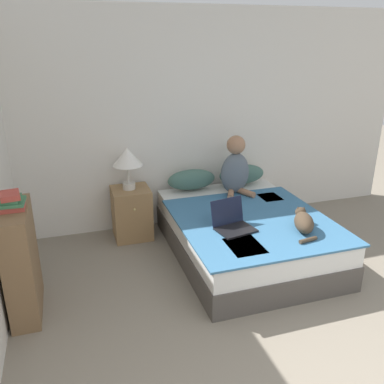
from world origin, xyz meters
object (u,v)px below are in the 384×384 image
(pillow_near, at_px, (191,180))
(nightstand, at_px, (132,213))
(person_sitting, at_px, (235,168))
(table_lamp, at_px, (127,159))
(laptop_open, at_px, (233,223))
(cat_tabby, at_px, (304,222))
(bookshelf, at_px, (21,262))
(bed, at_px, (245,234))
(pillow_far, at_px, (242,174))
(book_stack_top, at_px, (11,201))

(pillow_near, xyz_separation_m, nightstand, (-0.75, -0.07, -0.31))
(person_sitting, xyz_separation_m, table_lamp, (-1.21, 0.21, 0.16))
(laptop_open, height_order, nightstand, laptop_open)
(nightstand, bearing_deg, cat_tabby, -42.96)
(cat_tabby, xyz_separation_m, laptop_open, (-0.63, 0.23, -0.03))
(laptop_open, bearing_deg, table_lamp, 114.84)
(cat_tabby, height_order, bookshelf, bookshelf)
(bed, distance_m, table_lamp, 1.52)
(pillow_near, xyz_separation_m, cat_tabby, (0.67, -1.39, -0.03))
(bed, bearing_deg, pillow_far, 68.84)
(pillow_near, xyz_separation_m, laptop_open, (0.05, -1.16, -0.07))
(cat_tabby, bearing_deg, laptop_open, 90.63)
(pillow_far, bearing_deg, laptop_open, -117.81)
(book_stack_top, bearing_deg, cat_tabby, -4.68)
(person_sitting, height_order, nightstand, person_sitting)
(person_sitting, xyz_separation_m, laptop_open, (-0.40, -0.89, -0.25))
(bookshelf, bearing_deg, nightstand, 45.46)
(person_sitting, distance_m, book_stack_top, 2.48)
(bed, height_order, cat_tabby, cat_tabby)
(nightstand, bearing_deg, pillow_far, 2.74)
(person_sitting, distance_m, cat_tabby, 1.16)
(pillow_near, distance_m, table_lamp, 0.84)
(pillow_near, bearing_deg, cat_tabby, -64.18)
(bed, bearing_deg, pillow_near, 111.15)
(laptop_open, xyz_separation_m, table_lamp, (-0.81, 1.10, 0.41))
(table_lamp, height_order, bookshelf, table_lamp)
(table_lamp, bearing_deg, person_sitting, -9.98)
(pillow_near, xyz_separation_m, person_sitting, (0.45, -0.27, 0.18))
(pillow_far, xyz_separation_m, book_stack_top, (-2.50, -1.18, 0.40))
(laptop_open, xyz_separation_m, book_stack_top, (-1.89, -0.03, 0.47))
(bed, bearing_deg, bookshelf, -171.30)
(person_sitting, relative_size, laptop_open, 1.69)
(bed, relative_size, nightstand, 3.34)
(bookshelf, distance_m, book_stack_top, 0.54)
(cat_tabby, relative_size, laptop_open, 1.15)
(cat_tabby, height_order, laptop_open, laptop_open)
(laptop_open, relative_size, book_stack_top, 1.84)
(pillow_far, height_order, cat_tabby, pillow_far)
(pillow_far, bearing_deg, person_sitting, -127.83)
(pillow_near, relative_size, book_stack_top, 2.67)
(laptop_open, bearing_deg, person_sitting, 54.21)
(table_lamp, relative_size, book_stack_top, 2.16)
(bed, height_order, pillow_far, pillow_far)
(cat_tabby, distance_m, book_stack_top, 2.56)
(laptop_open, relative_size, nightstand, 0.68)
(cat_tabby, bearing_deg, pillow_near, 46.97)
(pillow_near, height_order, pillow_far, same)
(pillow_near, height_order, person_sitting, person_sitting)
(laptop_open, bearing_deg, pillow_near, 80.85)
(person_sitting, distance_m, laptop_open, 1.00)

